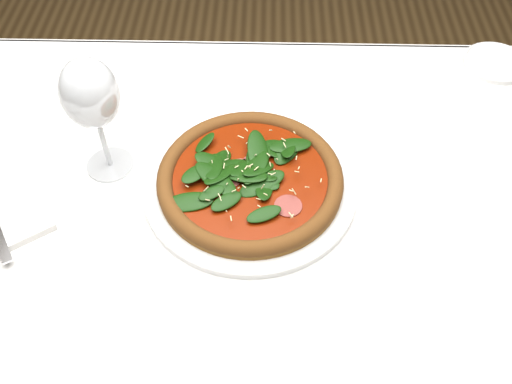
{
  "coord_description": "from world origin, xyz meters",
  "views": [
    {
      "loc": [
        0.08,
        -0.59,
        1.47
      ],
      "look_at": [
        0.07,
        -0.02,
        0.77
      ],
      "focal_mm": 40.0,
      "sensor_mm": 36.0,
      "label": 1
    }
  ],
  "objects": [
    {
      "name": "dining_table",
      "position": [
        0.0,
        0.0,
        0.65
      ],
      "size": [
        1.21,
        0.81,
        0.75
      ],
      "color": "silver",
      "rests_on": "ground"
    },
    {
      "name": "wine_glass",
      "position": [
        -0.18,
        0.05,
        0.9
      ],
      "size": [
        0.09,
        0.09,
        0.22
      ],
      "color": "silver",
      "rests_on": "dining_table"
    },
    {
      "name": "saucer_far",
      "position": [
        0.54,
        0.34,
        0.76
      ],
      "size": [
        0.13,
        0.13,
        0.01
      ],
      "color": "silver",
      "rests_on": "dining_table"
    },
    {
      "name": "plate",
      "position": [
        0.06,
        0.01,
        0.76
      ],
      "size": [
        0.35,
        0.35,
        0.01
      ],
      "color": "silver",
      "rests_on": "dining_table"
    },
    {
      "name": "pizza",
      "position": [
        0.06,
        0.01,
        0.78
      ],
      "size": [
        0.35,
        0.35,
        0.04
      ],
      "rotation": [
        0.0,
        0.0,
        -0.2
      ],
      "color": "brown",
      "rests_on": "plate"
    },
    {
      "name": "ground",
      "position": [
        0.0,
        0.0,
        0.0
      ],
      "size": [
        6.0,
        6.0,
        0.0
      ],
      "primitive_type": "plane",
      "color": "brown",
      "rests_on": "ground"
    }
  ]
}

